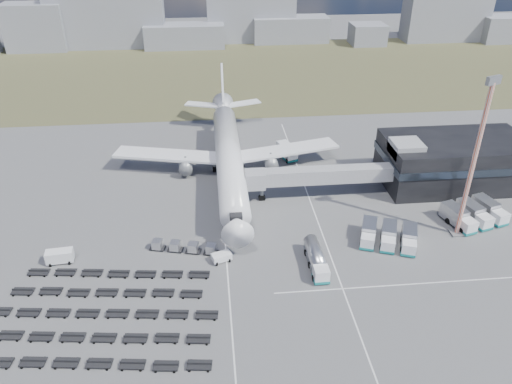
{
  "coord_description": "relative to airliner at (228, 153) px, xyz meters",
  "views": [
    {
      "loc": [
        -3.61,
        -66.93,
        53.07
      ],
      "look_at": [
        4.62,
        16.88,
        4.0
      ],
      "focal_mm": 35.0,
      "sensor_mm": 36.0,
      "label": 1
    }
  ],
  "objects": [
    {
      "name": "jet_bridge",
      "position": [
        15.9,
        -11.95,
        -0.24
      ],
      "size": [
        30.3,
        3.8,
        7.05
      ],
      "color": "#939399",
      "rests_on": "ground"
    },
    {
      "name": "service_trucks_far",
      "position": [
        45.62,
        -23.82,
        -3.61
      ],
      "size": [
        11.91,
        10.19,
        3.1
      ],
      "rotation": [
        0.0,
        0.0,
        0.28
      ],
      "color": "white",
      "rests_on": "ground"
    },
    {
      "name": "service_trucks_near",
      "position": [
        27.05,
        -29.12,
        -3.72
      ],
      "size": [
        11.44,
        10.08,
        2.9
      ],
      "rotation": [
        0.0,
        0.0,
        -0.36
      ],
      "color": "white",
      "rests_on": "ground"
    },
    {
      "name": "skyline",
      "position": [
        -16.74,
        116.97,
        3.82
      ],
      "size": [
        295.39,
        26.41,
        23.87
      ],
      "color": "gray",
      "rests_on": "ground"
    },
    {
      "name": "lane_markings",
      "position": [
        9.77,
        -29.38,
        -5.29
      ],
      "size": [
        47.12,
        110.0,
        0.01
      ],
      "color": "silver",
      "rests_on": "ground"
    },
    {
      "name": "airliner",
      "position": [
        0.0,
        0.0,
        0.0
      ],
      "size": [
        51.59,
        64.53,
        17.62
      ],
      "color": "white",
      "rests_on": "ground"
    },
    {
      "name": "catering_truck",
      "position": [
        14.21,
        7.03,
        -3.74
      ],
      "size": [
        4.66,
        7.14,
        3.04
      ],
      "rotation": [
        0.0,
        0.0,
        0.32
      ],
      "color": "white",
      "rests_on": "ground"
    },
    {
      "name": "utility_van",
      "position": [
        -30.09,
        -29.08,
        -4.11
      ],
      "size": [
        4.62,
        2.45,
        2.36
      ],
      "primitive_type": "cube",
      "rotation": [
        0.0,
        0.0,
        0.1
      ],
      "color": "white",
      "rests_on": "ground"
    },
    {
      "name": "grass_strip",
      "position": [
        0.0,
        77.62,
        -5.29
      ],
      "size": [
        420.0,
        90.0,
        0.01
      ],
      "primitive_type": "cube",
      "color": "#444228",
      "rests_on": "ground"
    },
    {
      "name": "pushback_tug",
      "position": [
        -2.85,
        -31.38,
        -4.55
      ],
      "size": [
        3.71,
        2.82,
        1.48
      ],
      "primitive_type": "cube",
      "rotation": [
        0.0,
        0.0,
        0.33
      ],
      "color": "white",
      "rests_on": "ground"
    },
    {
      "name": "ground",
      "position": [
        0.0,
        -32.38,
        -5.29
      ],
      "size": [
        420.0,
        420.0,
        0.0
      ],
      "primitive_type": "plane",
      "color": "#565659",
      "rests_on": "ground"
    },
    {
      "name": "uld_row",
      "position": [
        -9.25,
        -28.11,
        -4.27
      ],
      "size": [
        12.33,
        4.46,
        1.7
      ],
      "rotation": [
        0.0,
        0.0,
        -0.24
      ],
      "color": "black",
      "rests_on": "ground"
    },
    {
      "name": "fuel_tanker",
      "position": [
        12.87,
        -34.45,
        -3.68
      ],
      "size": [
        2.63,
        9.98,
        3.22
      ],
      "rotation": [
        0.0,
        0.0,
        0.01
      ],
      "color": "white",
      "rests_on": "ground"
    },
    {
      "name": "floodlight_mast",
      "position": [
        40.67,
        -27.48,
        9.62
      ],
      "size": [
        2.82,
        2.3,
        29.74
      ],
      "rotation": [
        0.0,
        0.0,
        0.37
      ],
      "color": "#D24721",
      "rests_on": "ground"
    },
    {
      "name": "baggage_dollies",
      "position": [
        -21.86,
        -45.25,
        -4.89
      ],
      "size": [
        36.96,
        28.61,
        0.8
      ],
      "rotation": [
        0.0,
        0.0,
        -0.12
      ],
      "color": "black",
      "rests_on": "ground"
    },
    {
      "name": "terminal",
      "position": [
        47.77,
        -8.41,
        -0.04
      ],
      "size": [
        30.4,
        16.4,
        11.0
      ],
      "color": "black",
      "rests_on": "ground"
    }
  ]
}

